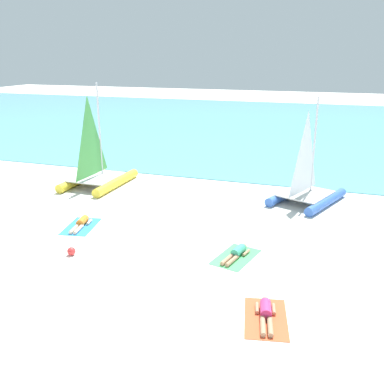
{
  "coord_description": "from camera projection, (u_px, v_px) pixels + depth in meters",
  "views": [
    {
      "loc": [
        5.4,
        -11.2,
        6.63
      ],
      "look_at": [
        0.0,
        4.84,
        1.2
      ],
      "focal_mm": 40.7,
      "sensor_mm": 36.0,
      "label": 1
    }
  ],
  "objects": [
    {
      "name": "sailboat_blue",
      "position": [
        306.0,
        188.0,
        20.0
      ],
      "size": [
        3.5,
        4.27,
        4.79
      ],
      "rotation": [
        0.0,
        0.0,
        -0.37
      ],
      "color": "blue",
      "rests_on": "ground"
    },
    {
      "name": "towel_right",
      "position": [
        266.0,
        318.0,
        11.37
      ],
      "size": [
        1.45,
        2.08,
        0.01
      ],
      "primitive_type": "cube",
      "rotation": [
        0.0,
        0.0,
        0.2
      ],
      "color": "#EA5933",
      "rests_on": "ground"
    },
    {
      "name": "towel_middle",
      "position": [
        236.0,
        257.0,
        14.78
      ],
      "size": [
        1.51,
        2.1,
        0.01
      ],
      "primitive_type": "cube",
      "rotation": [
        0.0,
        0.0,
        -0.23
      ],
      "color": "#4CB266",
      "rests_on": "ground"
    },
    {
      "name": "ocean_water",
      "position": [
        278.0,
        125.0,
        41.51
      ],
      "size": [
        120.0,
        40.0,
        0.05
      ],
      "primitive_type": "cube",
      "color": "#5BB2C1",
      "rests_on": "ground"
    },
    {
      "name": "ground_plane",
      "position": [
        223.0,
        185.0,
        22.79
      ],
      "size": [
        120.0,
        120.0,
        0.0
      ],
      "primitive_type": "plane",
      "color": "white"
    },
    {
      "name": "sunbather_middle",
      "position": [
        237.0,
        253.0,
        14.8
      ],
      "size": [
        0.75,
        1.56,
        0.3
      ],
      "rotation": [
        0.0,
        0.0,
        -0.23
      ],
      "color": "#3FB28C",
      "rests_on": "towel_middle"
    },
    {
      "name": "sailboat_yellow",
      "position": [
        97.0,
        171.0,
        22.53
      ],
      "size": [
        2.64,
        4.06,
        5.23
      ],
      "rotation": [
        0.0,
        0.0,
        -0.02
      ],
      "color": "yellow",
      "rests_on": "ground"
    },
    {
      "name": "sunbather_left",
      "position": [
        81.0,
        223.0,
        17.4
      ],
      "size": [
        0.68,
        1.56,
        0.3
      ],
      "rotation": [
        0.0,
        0.0,
        0.19
      ],
      "color": "orange",
      "rests_on": "towel_left"
    },
    {
      "name": "sunbather_right",
      "position": [
        266.0,
        313.0,
        11.39
      ],
      "size": [
        0.7,
        1.56,
        0.3
      ],
      "rotation": [
        0.0,
        0.0,
        0.2
      ],
      "color": "#D83372",
      "rests_on": "towel_right"
    },
    {
      "name": "towel_left",
      "position": [
        81.0,
        226.0,
        17.38
      ],
      "size": [
        1.43,
        2.07,
        0.01
      ],
      "primitive_type": "cube",
      "rotation": [
        0.0,
        0.0,
        0.19
      ],
      "color": "#338CD8",
      "rests_on": "ground"
    },
    {
      "name": "beach_ball",
      "position": [
        71.0,
        251.0,
        14.89
      ],
      "size": [
        0.29,
        0.29,
        0.29
      ],
      "primitive_type": "sphere",
      "color": "red",
      "rests_on": "ground"
    }
  ]
}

